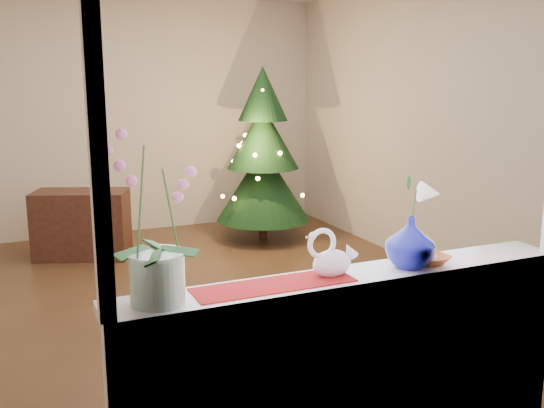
% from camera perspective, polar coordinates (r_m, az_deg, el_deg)
% --- Properties ---
extents(ground, '(5.00, 5.00, 0.00)m').
position_cam_1_polar(ground, '(5.09, -6.90, -8.72)').
color(ground, '#3D2819').
rests_on(ground, ground).
extents(wall_back, '(4.50, 0.10, 2.70)m').
position_cam_1_polar(wall_back, '(7.22, -13.09, 8.07)').
color(wall_back, beige).
rests_on(wall_back, ground).
extents(wall_front, '(4.50, 0.10, 2.70)m').
position_cam_1_polar(wall_front, '(2.52, 9.38, 1.97)').
color(wall_front, beige).
rests_on(wall_front, ground).
extents(wall_right, '(0.10, 5.00, 2.70)m').
position_cam_1_polar(wall_right, '(5.85, 14.50, 7.22)').
color(wall_right, beige).
rests_on(wall_right, ground).
extents(window_apron, '(2.20, 0.08, 0.88)m').
position_cam_1_polar(window_apron, '(2.85, 8.29, -16.27)').
color(window_apron, white).
rests_on(window_apron, ground).
extents(windowsill, '(2.20, 0.26, 0.04)m').
position_cam_1_polar(windowsill, '(2.73, 7.56, -6.94)').
color(windowsill, white).
rests_on(windowsill, window_apron).
extents(window_frame, '(2.22, 0.06, 1.60)m').
position_cam_1_polar(window_frame, '(2.51, 9.26, 9.98)').
color(window_frame, white).
rests_on(window_frame, windowsill).
extents(runner, '(0.70, 0.20, 0.01)m').
position_cam_1_polar(runner, '(2.56, 0.22, -7.61)').
color(runner, maroon).
rests_on(runner, windowsill).
extents(orchid_pot, '(0.26, 0.26, 0.67)m').
position_cam_1_polar(orchid_pot, '(2.31, -10.97, -1.31)').
color(orchid_pot, white).
rests_on(orchid_pot, windowsill).
extents(swan, '(0.26, 0.15, 0.21)m').
position_cam_1_polar(swan, '(2.66, 5.67, -4.62)').
color(swan, silver).
rests_on(swan, windowsill).
extents(blue_vase, '(0.32, 0.32, 0.27)m').
position_cam_1_polar(blue_vase, '(2.84, 12.91, -3.16)').
color(blue_vase, navy).
rests_on(blue_vase, windowsill).
extents(lily, '(0.15, 0.09, 0.20)m').
position_cam_1_polar(lily, '(2.79, 13.13, 1.58)').
color(lily, white).
rests_on(lily, blue_vase).
extents(paperweight, '(0.09, 0.09, 0.07)m').
position_cam_1_polar(paperweight, '(2.90, 14.59, -4.97)').
color(paperweight, silver).
rests_on(paperweight, windowsill).
extents(amber_dish, '(0.17, 0.17, 0.04)m').
position_cam_1_polar(amber_dish, '(2.93, 14.65, -5.12)').
color(amber_dish, '#AC4618').
rests_on(amber_dish, windowsill).
extents(xmas_tree, '(1.33, 1.33, 1.91)m').
position_cam_1_polar(xmas_tree, '(6.68, -0.86, 4.69)').
color(xmas_tree, black).
rests_on(xmas_tree, ground).
extents(side_table, '(1.01, 0.75, 0.68)m').
position_cam_1_polar(side_table, '(6.36, -17.46, -1.83)').
color(side_table, black).
rests_on(side_table, ground).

